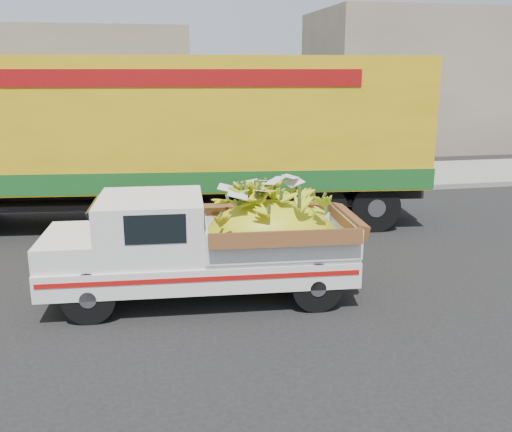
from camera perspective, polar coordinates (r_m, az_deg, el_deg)
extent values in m
plane|color=black|center=(9.01, -5.39, -8.60)|extent=(100.00, 100.00, 0.00)
cube|color=gray|center=(15.95, -8.23, 1.84)|extent=(60.00, 0.25, 0.15)
cube|color=gray|center=(18.00, -8.63, 3.25)|extent=(60.00, 4.00, 0.14)
cube|color=gray|center=(28.68, 20.18, 12.57)|extent=(14.00, 6.00, 6.00)
cylinder|color=black|center=(8.51, -16.36, -7.81)|extent=(0.78, 0.27, 0.76)
cylinder|color=black|center=(9.87, -15.11, -4.61)|extent=(0.78, 0.27, 0.76)
cylinder|color=black|center=(8.61, 6.08, -7.00)|extent=(0.78, 0.27, 0.76)
cylinder|color=black|center=(9.96, 4.15, -3.96)|extent=(0.78, 0.27, 0.76)
cube|color=silver|center=(9.02, -5.61, -4.79)|extent=(4.82, 2.03, 0.39)
cube|color=#A50F0C|center=(8.19, -5.41, -6.32)|extent=(4.61, 0.34, 0.07)
cube|color=silver|center=(9.30, -20.08, -5.74)|extent=(0.22, 1.67, 0.14)
cube|color=silver|center=(9.07, -17.96, -2.85)|extent=(0.96, 1.66, 0.36)
cube|color=silver|center=(8.84, -10.42, -0.97)|extent=(1.67, 1.74, 0.90)
cube|color=black|center=(8.00, -10.04, -1.33)|extent=(0.85, 0.07, 0.42)
cube|color=silver|center=(8.99, 2.01, -1.77)|extent=(2.42, 1.86, 0.51)
ellipsoid|color=yellow|center=(9.01, 1.37, -2.44)|extent=(2.18, 1.51, 1.28)
cylinder|color=black|center=(12.96, 11.80, 0.91)|extent=(1.13, 0.44, 1.10)
cylinder|color=black|center=(14.84, 9.63, 2.72)|extent=(1.13, 0.44, 1.10)
cylinder|color=black|center=(12.67, 6.59, 0.81)|extent=(1.13, 0.44, 1.10)
cylinder|color=black|center=(14.59, 5.06, 2.66)|extent=(1.13, 0.44, 1.10)
cube|color=black|center=(13.39, -9.11, 2.47)|extent=(12.04, 2.37, 0.36)
cube|color=gold|center=(13.16, -9.39, 9.30)|extent=(11.97, 3.83, 2.84)
cube|color=#18541E|center=(13.31, -9.18, 4.28)|extent=(12.03, 3.86, 0.45)
cube|color=maroon|center=(11.85, -10.05, 13.43)|extent=(8.35, 0.98, 0.35)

